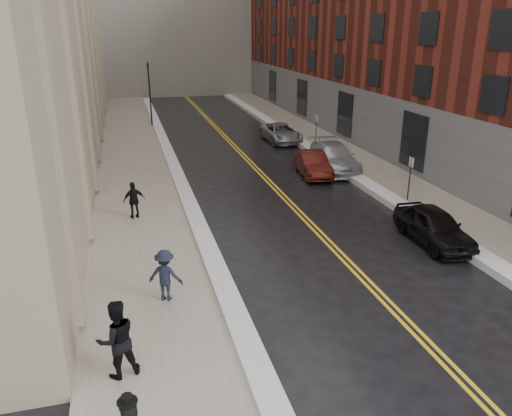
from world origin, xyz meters
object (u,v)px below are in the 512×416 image
car_black (434,226)px  car_silver_near (334,157)px  pedestrian_c (134,200)px  car_silver_far (281,133)px  pedestrian_b (165,275)px  car_maroon (313,164)px  pedestrian_a (117,339)px

car_black → car_silver_near: 10.68m
car_black → pedestrian_c: (-11.08, 5.34, 0.25)m
car_silver_far → pedestrian_b: pedestrian_b is taller
car_black → pedestrian_b: 10.58m
car_silver_far → pedestrian_c: pedestrian_c is taller
car_maroon → pedestrian_c: size_ratio=2.53×
car_silver_near → pedestrian_c: (-11.49, -5.34, 0.20)m
pedestrian_c → car_black: bearing=140.9°
pedestrian_b → pedestrian_c: (-0.67, 7.23, -0.01)m
car_silver_far → pedestrian_a: pedestrian_a is taller
pedestrian_b → pedestrian_c: size_ratio=1.01×
car_maroon → pedestrian_b: size_ratio=2.49×
car_maroon → pedestrian_a: pedestrian_a is taller
car_silver_far → pedestrian_c: bearing=-130.3°
pedestrian_a → pedestrian_c: bearing=-109.6°
pedestrian_a → car_silver_near: bearing=-143.4°
pedestrian_c → car_silver_near: bearing=-168.4°
car_black → pedestrian_c: pedestrian_c is taller
pedestrian_b → pedestrian_a: bearing=90.7°
pedestrian_b → pedestrian_c: bearing=-60.7°
car_silver_near → car_maroon: bearing=-149.1°
car_silver_near → car_silver_far: bearing=101.0°
car_black → car_silver_near: car_silver_near is taller
pedestrian_c → car_maroon: bearing=-168.5°
car_silver_far → pedestrian_c: size_ratio=2.90×
car_maroon → pedestrian_b: bearing=-121.7°
car_black → car_silver_near: size_ratio=0.79×
pedestrian_b → car_silver_near: bearing=-106.7°
car_silver_far → car_maroon: bearing=-97.0°
pedestrian_b → pedestrian_c: 7.26m
car_silver_far → pedestrian_a: size_ratio=2.35×
car_black → car_silver_far: 18.56m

